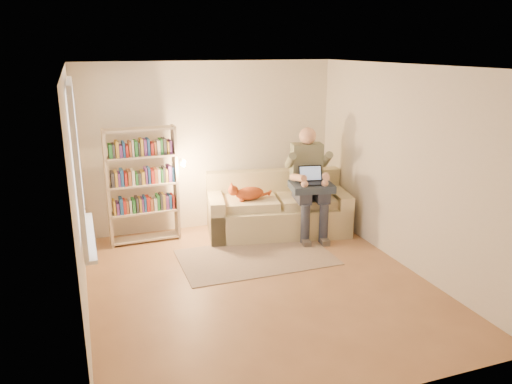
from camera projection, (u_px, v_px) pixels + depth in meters
name	position (u px, v px, depth m)	size (l,w,h in m)	color
floor	(259.00, 284.00, 6.13)	(4.50, 4.50, 0.00)	#926542
ceiling	(260.00, 66.00, 5.40)	(4.00, 4.50, 0.02)	white
wall_left	(77.00, 199.00, 5.12)	(0.02, 4.50, 2.60)	silver
wall_right	(405.00, 168.00, 6.41)	(0.02, 4.50, 2.60)	silver
wall_back	(210.00, 146.00, 7.80)	(4.00, 0.02, 2.60)	silver
wall_front	(362.00, 256.00, 3.73)	(4.00, 0.02, 2.60)	silver
window	(81.00, 186.00, 5.29)	(0.12, 1.52, 1.69)	white
sofa	(277.00, 211.00, 7.79)	(2.28, 1.34, 0.91)	beige
person	(309.00, 177.00, 7.54)	(0.59, 0.81, 1.64)	gray
cat	(245.00, 193.00, 7.48)	(0.68, 0.31, 0.24)	#D55D29
blanket	(316.00, 187.00, 7.42)	(0.62, 0.51, 0.10)	#283547
laptop	(316.00, 179.00, 7.39)	(0.40, 0.37, 0.30)	black
bookshelf	(142.00, 180.00, 7.22)	(1.14, 0.31, 1.71)	beige
rug	(256.00, 257.00, 6.88)	(2.08, 1.23, 0.01)	gray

